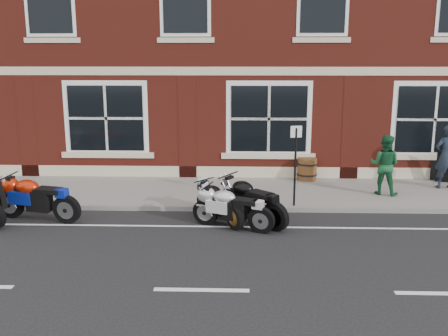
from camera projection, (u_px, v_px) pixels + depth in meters
The scene contains 13 objects.
ground at pixel (212, 230), 11.26m from camera, with size 80.00×80.00×0.00m, color black.
sidewalk at pixel (218, 192), 14.17m from camera, with size 30.00×3.00×0.12m, color slate.
kerb at pixel (215, 208), 12.63m from camera, with size 30.00×0.16×0.12m, color slate.
pub_building at pixel (226, 2), 20.20m from camera, with size 24.00×12.00×12.00m, color maroon.
moto_sport_red at pixel (37, 197), 11.80m from camera, with size 2.20×0.66×1.00m.
moto_sport_black at pixel (219, 201), 11.72m from camera, with size 1.18×1.63×0.85m.
moto_sport_silver at pixel (232, 207), 11.24m from camera, with size 1.88×0.89×0.89m.
moto_naked_black at pixel (250, 199), 11.64m from camera, with size 1.68×1.63×0.99m.
pedestrian_left at pixel (446, 157), 14.18m from camera, with size 0.67×0.44×1.84m, color #19222E.
pedestrian_right at pixel (385, 165), 13.56m from camera, with size 0.80×0.62×1.65m, color #164D2A.
a_board_sign at pixel (446, 164), 14.99m from camera, with size 0.67×0.44×1.11m, color black, non-canonical shape.
barrel_planter at pixel (307, 169), 15.27m from camera, with size 0.61×0.61×0.68m.
parking_sign at pixel (295, 160), 12.42m from camera, with size 0.29×0.08×2.04m.
Camera 1 is at (0.62, -10.67, 3.80)m, focal length 40.00 mm.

